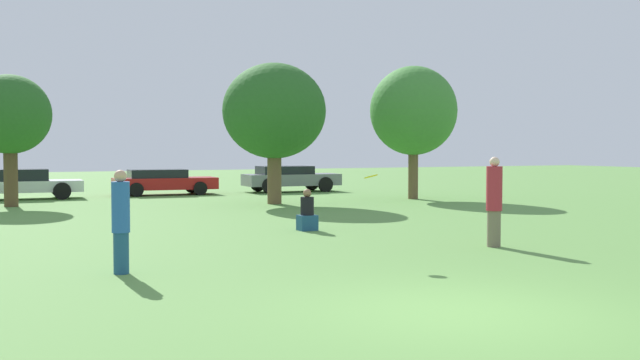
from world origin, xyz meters
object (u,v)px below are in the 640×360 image
bystander_sitting (307,214)px  tree_2 (274,112)px  person_catcher (494,201)px  frisbee (371,176)px  parked_car_grey (290,178)px  parked_car_white (22,183)px  parked_car_red (163,181)px  person_thrower (121,221)px  tree_1 (10,116)px  tree_3 (413,111)px

bystander_sitting → tree_2: 9.48m
person_catcher → frisbee: 3.29m
person_catcher → parked_car_grey: (3.83, 19.87, -0.29)m
parked_car_white → parked_car_red: size_ratio=1.00×
person_thrower → parked_car_red: size_ratio=0.38×
person_catcher → parked_car_white: bearing=-68.3°
tree_1 → parked_car_grey: 13.30m
frisbee → tree_2: 14.11m
parked_car_red → person_catcher: bearing=-81.1°
parked_car_red → frisbee: bearing=-90.1°
person_thrower → tree_2: bearing=58.3°
person_thrower → parked_car_grey: 23.02m
person_catcher → parked_car_white: (-8.00, 19.89, -0.31)m
tree_1 → tree_2: bearing=-17.6°
parked_car_white → frisbee: bearing=-73.9°
person_thrower → parked_car_red: 20.97m
person_catcher → parked_car_red: bearing=-84.1°
parked_car_white → tree_1: bearing=-96.0°
person_thrower → tree_2: (8.06, 13.16, 2.56)m
tree_1 → tree_3: size_ratio=0.86×
bystander_sitting → parked_car_white: size_ratio=0.23×
tree_3 → parked_car_grey: size_ratio=1.18×
person_thrower → tree_2: tree_2 is taller
person_catcher → parked_car_white: size_ratio=0.42×
person_thrower → bystander_sitting: person_thrower is taller
tree_1 → parked_car_red: 8.16m
parked_car_grey → tree_3: bearing=-65.7°
bystander_sitting → parked_car_red: 15.66m
tree_2 → parked_car_grey: tree_2 is taller
person_thrower → parked_car_grey: (11.57, 19.89, -0.20)m
frisbee → parked_car_red: bearing=87.1°
frisbee → tree_1: size_ratio=0.06×
frisbee → tree_2: size_ratio=0.05×
parked_car_grey → person_thrower: bearing=-117.3°
person_thrower → person_catcher: size_ratio=0.91×
tree_2 → parked_car_grey: size_ratio=1.14×
person_catcher → tree_2: 13.36m
tree_2 → tree_3: 6.14m
frisbee → person_catcher: bearing=7.2°
frisbee → parked_car_grey: (7.04, 20.27, -0.88)m
frisbee → tree_2: bearing=75.4°
person_thrower → parked_car_white: size_ratio=0.38×
tree_1 → tree_2: 9.37m
tree_1 → frisbee: bearing=-71.7°
tree_2 → tree_3: tree_3 is taller
tree_2 → tree_1: bearing=162.4°
tree_3 → person_thrower: bearing=-137.0°
tree_3 → tree_1: bearing=169.6°
bystander_sitting → tree_3: (8.72, 8.66, 3.16)m
bystander_sitting → tree_3: bearing=44.8°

